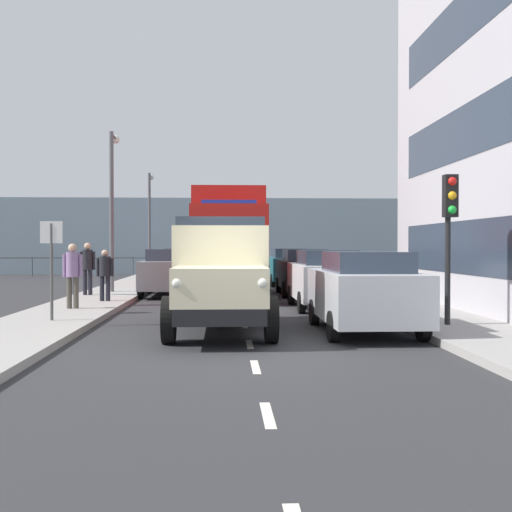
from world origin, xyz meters
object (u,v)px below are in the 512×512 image
object	(u,v)px
lorry_cargo_red	(228,239)
car_black_kerbside_2	(303,271)
street_sign	(51,253)
car_silver_kerbside_near	(364,290)
car_navy_oppositeside_2	(189,263)
car_white_kerbside_1	(325,278)
car_teal_kerbside_3	(288,266)
lamp_post_promenade	(112,195)
car_grey_oppositeside_0	(170,271)
pedestrian_couple_a	(73,270)
pedestrian_by_lamp	(88,264)
car_red_oppositeside_1	(182,266)
lamp_post_far	(150,214)
pedestrian_couple_b	(105,271)
truck_vintage_cream	(221,278)
traffic_light_near	(450,216)

from	to	relation	value
lorry_cargo_red	car_black_kerbside_2	world-z (taller)	lorry_cargo_red
street_sign	car_silver_kerbside_near	bearing A→B (deg)	169.07
lorry_cargo_red	car_navy_oppositeside_2	bearing A→B (deg)	-80.79
car_white_kerbside_1	car_teal_kerbside_3	size ratio (longest dim) A/B	0.96
car_black_kerbside_2	lamp_post_promenade	bearing A→B (deg)	-2.50
car_grey_oppositeside_0	car_navy_oppositeside_2	bearing A→B (deg)	-90.00
pedestrian_couple_a	pedestrian_by_lamp	xyz separation A→B (m)	(0.62, -4.87, 0.03)
street_sign	pedestrian_couple_a	bearing A→B (deg)	-86.32
car_red_oppositeside_1	lamp_post_far	xyz separation A→B (m)	(2.24, -6.47, 2.78)
car_black_kerbside_2	pedestrian_by_lamp	distance (m)	7.83
car_black_kerbside_2	pedestrian_couple_b	world-z (taller)	pedestrian_couple_b
car_silver_kerbside_near	pedestrian_by_lamp	xyz separation A→B (m)	(7.68, -9.01, 0.32)
car_red_oppositeside_1	pedestrian_couple_a	world-z (taller)	pedestrian_couple_a
car_black_kerbside_2	street_sign	world-z (taller)	street_sign
lamp_post_far	car_teal_kerbside_3	bearing A→B (deg)	135.28
car_navy_oppositeside_2	pedestrian_couple_b	world-z (taller)	pedestrian_couple_b
lorry_cargo_red	car_teal_kerbside_3	distance (m)	7.23
car_grey_oppositeside_0	pedestrian_couple_a	distance (m)	6.68
lamp_post_far	car_navy_oppositeside_2	bearing A→B (deg)	170.42
car_navy_oppositeside_2	lamp_post_far	size ratio (longest dim) A/B	0.79
car_silver_kerbside_near	car_black_kerbside_2	world-z (taller)	same
car_white_kerbside_1	lamp_post_promenade	size ratio (longest dim) A/B	0.74
lamp_post_promenade	lamp_post_far	distance (m)	12.72
pedestrian_by_lamp	lamp_post_far	world-z (taller)	lamp_post_far
car_teal_kerbside_3	car_navy_oppositeside_2	xyz separation A→B (m)	(4.97, -6.76, 0.00)
pedestrian_couple_a	pedestrian_couple_b	size ratio (longest dim) A/B	1.11
car_teal_kerbside_3	pedestrian_couple_b	xyz separation A→B (m)	(6.62, 9.94, 0.17)
truck_vintage_cream	car_teal_kerbside_3	distance (m)	16.77
traffic_light_near	car_red_oppositeside_1	bearing A→B (deg)	-68.30
car_grey_oppositeside_0	car_red_oppositeside_1	xyz separation A→B (m)	(0.00, -6.62, -0.00)
car_silver_kerbside_near	street_sign	world-z (taller)	street_sign
lamp_post_far	pedestrian_couple_a	bearing A→B (deg)	90.45
car_grey_oppositeside_0	traffic_light_near	distance (m)	12.60
truck_vintage_cream	car_teal_kerbside_3	xyz separation A→B (m)	(-3.04, -16.49, -0.28)
car_silver_kerbside_near	lamp_post_promenade	xyz separation A→B (m)	(7.14, -10.85, 2.83)
truck_vintage_cream	pedestrian_by_lamp	xyz separation A→B (m)	(4.64, -9.06, 0.04)
car_grey_oppositeside_0	truck_vintage_cream	bearing A→B (deg)	100.42
pedestrian_couple_a	lamp_post_far	xyz separation A→B (m)	(0.15, -19.44, 2.49)
lamp_post_promenade	car_navy_oppositeside_2	bearing A→B (deg)	-99.95
pedestrian_by_lamp	pedestrian_couple_b	bearing A→B (deg)	112.70
car_black_kerbside_2	lamp_post_promenade	size ratio (longest dim) A/B	0.71
pedestrian_couple_a	car_white_kerbside_1	bearing A→B (deg)	-170.71
car_navy_oppositeside_2	pedestrian_by_lamp	distance (m)	14.45
car_black_kerbside_2	car_teal_kerbside_3	bearing A→B (deg)	-90.00
pedestrian_by_lamp	car_teal_kerbside_3	bearing A→B (deg)	-135.95
car_black_kerbside_2	car_red_oppositeside_1	bearing A→B (deg)	-52.86
pedestrian_by_lamp	pedestrian_couple_a	bearing A→B (deg)	97.23
car_white_kerbside_1	car_navy_oppositeside_2	bearing A→B (deg)	-74.48
car_white_kerbside_1	pedestrian_couple_a	size ratio (longest dim) A/B	2.52
car_white_kerbside_1	pedestrian_couple_b	world-z (taller)	pedestrian_couple_b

